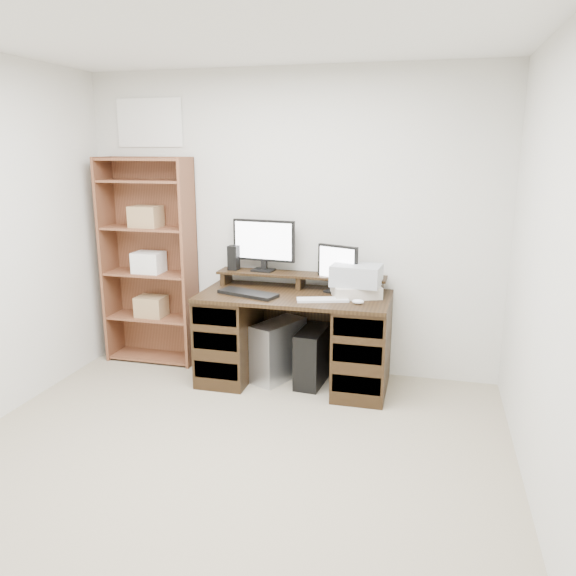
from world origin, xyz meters
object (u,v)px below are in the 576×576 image
at_px(monitor_small, 337,267).
at_px(tower_black, 313,356).
at_px(printer, 356,291).
at_px(tower_silver, 278,350).
at_px(bookshelf, 150,260).
at_px(monitor_wide, 264,243).
at_px(desk, 295,337).

height_order(monitor_small, tower_black, monitor_small).
relative_size(printer, tower_silver, 0.73).
height_order(printer, bookshelf, bookshelf).
relative_size(monitor_wide, printer, 1.51).
bearing_deg(desk, monitor_small, 24.07).
xyz_separation_m(printer, tower_silver, (-0.63, -0.00, -0.55)).
relative_size(desk, tower_black, 3.20).
xyz_separation_m(monitor_wide, bookshelf, (-1.04, -0.03, -0.19)).
height_order(desk, monitor_wide, monitor_wide).
relative_size(monitor_wide, bookshelf, 0.30).
distance_m(desk, monitor_wide, 0.83).
xyz_separation_m(desk, tower_black, (0.15, 0.03, -0.16)).
xyz_separation_m(monitor_small, bookshelf, (-1.67, 0.07, -0.04)).
xyz_separation_m(monitor_wide, monitor_small, (0.64, -0.10, -0.15)).
distance_m(printer, bookshelf, 1.85).
relative_size(monitor_wide, tower_black, 1.15).
height_order(printer, tower_silver, printer).
xyz_separation_m(desk, monitor_wide, (-0.32, 0.24, 0.72)).
bearing_deg(printer, tower_black, 162.57).
bearing_deg(tower_black, printer, 7.98).
relative_size(monitor_small, tower_silver, 0.77).
bearing_deg(monitor_wide, tower_black, -18.80).
bearing_deg(monitor_wide, monitor_small, -3.68).
height_order(monitor_small, tower_silver, monitor_small).
relative_size(monitor_small, printer, 1.06).
bearing_deg(tower_black, tower_silver, -178.68).
height_order(tower_black, bookshelf, bookshelf).
distance_m(monitor_wide, monitor_small, 0.66).
bearing_deg(monitor_small, monitor_wide, -168.51).
xyz_separation_m(desk, bookshelf, (-1.36, 0.21, 0.53)).
bearing_deg(desk, tower_silver, 161.49).
distance_m(monitor_small, printer, 0.25).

